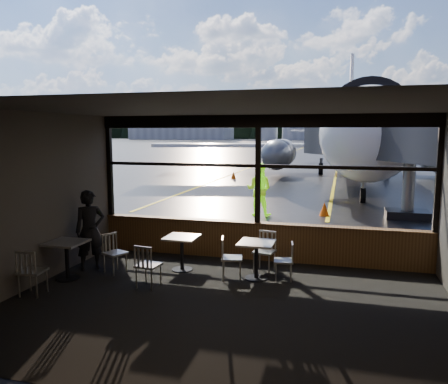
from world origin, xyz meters
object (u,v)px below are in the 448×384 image
at_px(chair_mid_w, 115,254).
at_px(ground_crew, 259,189).
at_px(cafe_table_mid, 182,253).
at_px(cone_wing, 233,175).
at_px(chair_near_w, 232,258).
at_px(cone_nose, 324,209).
at_px(chair_left_s, 33,272).
at_px(chair_near_n, 264,252).
at_px(passenger, 90,230).
at_px(chair_near_e, 283,261).
at_px(cafe_table_near, 256,261).
at_px(jet_bridge, 394,154).
at_px(airliner, 357,97).
at_px(cafe_table_left, 67,260).
at_px(chair_mid_s, 148,266).

bearing_deg(chair_mid_w, ground_crew, -168.01).
distance_m(cafe_table_mid, cone_wing, 19.73).
xyz_separation_m(chair_near_w, cone_nose, (1.58, 7.82, -0.20)).
xyz_separation_m(chair_near_w, chair_left_s, (-3.44, -1.87, 0.00)).
relative_size(chair_near_n, passenger, 0.50).
xyz_separation_m(chair_near_e, chair_mid_w, (-3.65, -0.51, 0.03)).
distance_m(chair_left_s, passenger, 1.76).
height_order(cafe_table_mid, ground_crew, ground_crew).
distance_m(chair_near_n, passenger, 3.94).
relative_size(chair_mid_w, chair_left_s, 0.96).
distance_m(cafe_table_near, chair_near_e, 0.57).
height_order(jet_bridge, cone_wing, jet_bridge).
bearing_deg(chair_left_s, airliner, 69.23).
relative_size(airliner, chair_left_s, 39.40).
height_order(chair_near_w, chair_left_s, chair_left_s).
distance_m(cafe_table_near, cone_nose, 7.74).
bearing_deg(cone_nose, cafe_table_left, -119.56).
relative_size(airliner, passenger, 20.06).
relative_size(chair_mid_s, chair_mid_w, 1.02).
height_order(jet_bridge, cafe_table_left, jet_bridge).
relative_size(chair_near_n, chair_mid_w, 1.04).
bearing_deg(passenger, chair_near_w, -38.93).
xyz_separation_m(passenger, cone_nose, (4.84, 7.99, -0.65)).
bearing_deg(chair_left_s, ground_crew, 67.11).
relative_size(cafe_table_left, cone_nose, 1.58).
bearing_deg(chair_mid_s, cafe_table_near, 34.60).
bearing_deg(chair_near_e, cone_wing, 8.16).
xyz_separation_m(chair_near_w, cone_wing, (-4.87, 19.70, -0.21)).
bearing_deg(chair_near_w, cafe_table_mid, -117.13).
distance_m(chair_near_n, chair_left_s, 4.75).
relative_size(chair_near_e, chair_near_n, 0.89).
relative_size(chair_mid_w, passenger, 0.49).
height_order(chair_near_n, chair_left_s, chair_left_s).
xyz_separation_m(cafe_table_mid, chair_left_s, (-2.21, -2.17, 0.07)).
distance_m(airliner, jet_bridge, 16.97).
bearing_deg(chair_near_e, airliner, -13.44).
bearing_deg(chair_left_s, chair_near_n, 25.45).
relative_size(airliner, chair_near_n, 39.75).
height_order(cafe_table_left, cone_wing, cafe_table_left).
bearing_deg(passenger, chair_mid_s, -64.51).
bearing_deg(jet_bridge, ground_crew, 177.72).
bearing_deg(jet_bridge, cafe_table_mid, -126.82).
height_order(chair_mid_s, passenger, passenger).
height_order(airliner, chair_near_w, airliner).
relative_size(chair_near_w, chair_mid_s, 1.01).
bearing_deg(cafe_table_left, chair_mid_s, -0.02).
distance_m(chair_near_w, chair_near_n, 0.88).
relative_size(chair_near_e, ground_crew, 0.41).
bearing_deg(passenger, chair_near_n, -29.67).
xyz_separation_m(cafe_table_left, chair_left_s, (-0.08, -0.96, 0.05)).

